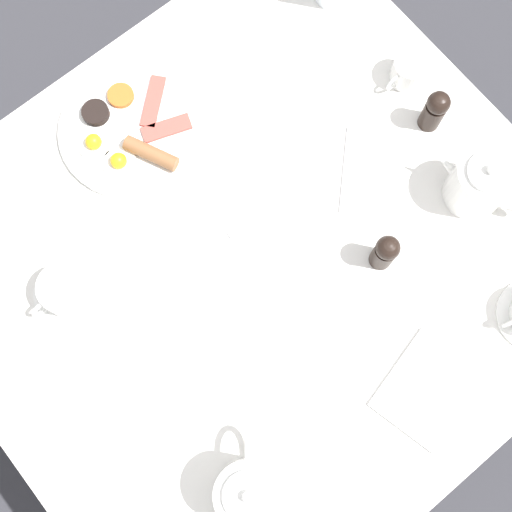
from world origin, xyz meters
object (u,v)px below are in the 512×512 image
(breakfast_plate, at_px, (129,132))
(teapot_far, at_px, (481,183))
(spoon_for_tea, at_px, (263,215))
(fork_by_plate, at_px, (347,170))
(napkin_folded, at_px, (427,389))
(teacup_with_saucer_right, at_px, (67,291))
(creamer_jug, at_px, (409,71))
(pepper_grinder, at_px, (434,109))
(teapot_near, at_px, (248,492))
(salt_grinder, at_px, (385,252))
(knife_by_plate, at_px, (152,386))

(breakfast_plate, distance_m, teapot_far, 0.65)
(teapot_far, bearing_deg, spoon_for_tea, 35.86)
(breakfast_plate, height_order, fork_by_plate, breakfast_plate)
(napkin_folded, height_order, spoon_for_tea, napkin_folded)
(teapot_far, bearing_deg, fork_by_plate, 18.02)
(teacup_with_saucer_right, height_order, creamer_jug, teacup_with_saucer_right)
(pepper_grinder, relative_size, spoon_for_tea, 0.70)
(napkin_folded, bearing_deg, spoon_for_tea, -87.33)
(fork_by_plate, bearing_deg, teapot_far, 129.24)
(teapot_near, distance_m, teacup_with_saucer_right, 0.46)
(salt_grinder, distance_m, spoon_for_tea, 0.23)
(teacup_with_saucer_right, distance_m, knife_by_plate, 0.22)
(teacup_with_saucer_right, height_order, fork_by_plate, teacup_with_saucer_right)
(creamer_jug, height_order, pepper_grinder, pepper_grinder)
(pepper_grinder, distance_m, knife_by_plate, 0.71)
(salt_grinder, xyz_separation_m, napkin_folded, (0.09, 0.22, -0.05))
(teapot_far, relative_size, napkin_folded, 0.99)
(teapot_far, distance_m, pepper_grinder, 0.16)
(fork_by_plate, bearing_deg, teapot_near, 32.95)
(pepper_grinder, xyz_separation_m, salt_grinder, (0.25, 0.14, 0.00))
(pepper_grinder, bearing_deg, knife_by_plate, 5.26)
(creamer_jug, bearing_deg, spoon_for_tea, 5.92)
(breakfast_plate, height_order, spoon_for_tea, breakfast_plate)
(teacup_with_saucer_right, bearing_deg, napkin_folded, 125.78)
(teacup_with_saucer_right, xyz_separation_m, knife_by_plate, (-0.01, 0.22, -0.03))
(creamer_jug, xyz_separation_m, spoon_for_tea, (0.39, 0.04, -0.03))
(teapot_far, height_order, spoon_for_tea, teapot_far)
(teapot_far, xyz_separation_m, spoon_for_tea, (0.32, -0.21, -0.05))
(napkin_folded, height_order, knife_by_plate, napkin_folded)
(salt_grinder, height_order, napkin_folded, salt_grinder)
(pepper_grinder, xyz_separation_m, spoon_for_tea, (0.36, -0.05, -0.05))
(napkin_folded, bearing_deg, teacup_with_saucer_right, -54.22)
(breakfast_plate, height_order, pepper_grinder, pepper_grinder)
(teapot_far, bearing_deg, creamer_jug, -35.47)
(teapot_near, relative_size, fork_by_plate, 1.24)
(teacup_with_saucer_right, relative_size, pepper_grinder, 1.32)
(napkin_folded, distance_m, knife_by_plate, 0.47)
(pepper_grinder, height_order, knife_by_plate, pepper_grinder)
(teapot_far, xyz_separation_m, teacup_with_saucer_right, (0.68, -0.31, -0.03))
(teapot_near, bearing_deg, spoon_for_tea, 176.95)
(creamer_jug, height_order, knife_by_plate, creamer_jug)
(fork_by_plate, bearing_deg, salt_grinder, 68.31)
(napkin_folded, relative_size, fork_by_plate, 1.46)
(breakfast_plate, height_order, creamer_jug, creamer_jug)
(fork_by_plate, distance_m, knife_by_plate, 0.53)
(breakfast_plate, relative_size, creamer_jug, 2.96)
(teapot_near, bearing_deg, creamer_jug, 158.28)
(breakfast_plate, xyz_separation_m, knife_by_plate, (0.25, 0.40, -0.01))
(teapot_far, xyz_separation_m, fork_by_plate, (0.15, -0.18, -0.05))
(teacup_with_saucer_right, xyz_separation_m, creamer_jug, (-0.74, 0.06, -0.00))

